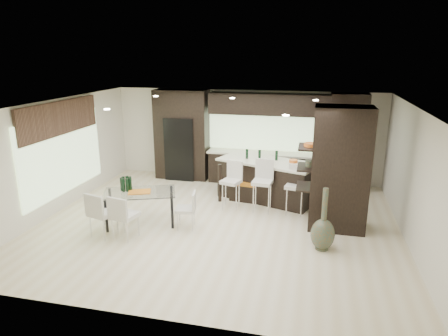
% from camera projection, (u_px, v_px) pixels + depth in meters
% --- Properties ---
extents(ground, '(8.00, 8.00, 0.00)m').
position_uv_depth(ground, '(218.00, 223.00, 9.11)').
color(ground, beige).
rests_on(ground, ground).
extents(back_wall, '(8.00, 0.02, 2.70)m').
position_uv_depth(back_wall, '(246.00, 135.00, 12.01)').
color(back_wall, silver).
rests_on(back_wall, ground).
extents(left_wall, '(0.02, 7.00, 2.70)m').
position_uv_depth(left_wall, '(57.00, 156.00, 9.60)').
color(left_wall, silver).
rests_on(left_wall, ground).
extents(right_wall, '(0.02, 7.00, 2.70)m').
position_uv_depth(right_wall, '(414.00, 179.00, 7.87)').
color(right_wall, silver).
rests_on(right_wall, ground).
extents(ceiling, '(8.00, 7.00, 0.02)m').
position_uv_depth(ceiling, '(218.00, 105.00, 8.36)').
color(ceiling, white).
rests_on(ceiling, ground).
extents(window_left, '(0.04, 3.20, 1.90)m').
position_uv_depth(window_left, '(63.00, 154.00, 9.78)').
color(window_left, '#B2D199').
rests_on(window_left, left_wall).
extents(window_back, '(3.40, 0.04, 1.20)m').
position_uv_depth(window_back, '(266.00, 130.00, 11.78)').
color(window_back, '#B2D199').
rests_on(window_back, back_wall).
extents(stone_accent, '(0.08, 3.00, 0.80)m').
position_uv_depth(stone_accent, '(60.00, 118.00, 9.52)').
color(stone_accent, brown).
rests_on(stone_accent, left_wall).
extents(ceiling_spots, '(4.00, 3.00, 0.02)m').
position_uv_depth(ceiling_spots, '(220.00, 104.00, 8.59)').
color(ceiling_spots, white).
rests_on(ceiling_spots, ceiling).
extents(back_cabinetry, '(6.80, 0.68, 2.70)m').
position_uv_depth(back_cabinetry, '(261.00, 138.00, 11.59)').
color(back_cabinetry, black).
rests_on(back_cabinetry, ground).
extents(refrigerator, '(0.90, 0.68, 1.90)m').
position_uv_depth(refrigerator, '(182.00, 148.00, 12.17)').
color(refrigerator, black).
rests_on(refrigerator, ground).
extents(partition_column, '(1.20, 0.80, 2.70)m').
position_uv_depth(partition_column, '(340.00, 169.00, 8.54)').
color(partition_column, black).
rests_on(partition_column, ground).
extents(kitchen_island, '(2.75, 1.88, 1.06)m').
position_uv_depth(kitchen_island, '(267.00, 180.00, 10.49)').
color(kitchen_island, black).
rests_on(kitchen_island, ground).
extents(stool_left, '(0.53, 0.53, 0.97)m').
position_uv_depth(stool_left, '(231.00, 190.00, 9.86)').
color(stool_left, beige).
rests_on(stool_left, ground).
extents(stool_mid, '(0.49, 0.49, 1.03)m').
position_uv_depth(stool_mid, '(262.00, 191.00, 9.67)').
color(stool_mid, beige).
rests_on(stool_mid, ground).
extents(stool_right, '(0.50, 0.50, 0.96)m').
position_uv_depth(stool_right, '(295.00, 195.00, 9.53)').
color(stool_right, beige).
rests_on(stool_right, ground).
extents(bench, '(1.48, 0.74, 0.55)m').
position_uv_depth(bench, '(258.00, 191.00, 10.42)').
color(bench, black).
rests_on(bench, ground).
extents(floor_vase, '(0.57, 0.57, 1.28)m').
position_uv_depth(floor_vase, '(324.00, 219.00, 7.75)').
color(floor_vase, '#414733').
rests_on(floor_vase, ground).
extents(dining_table, '(1.78, 1.38, 0.75)m').
position_uv_depth(dining_table, '(141.00, 208.00, 9.01)').
color(dining_table, white).
rests_on(dining_table, ground).
extents(chair_near, '(0.57, 0.57, 0.89)m').
position_uv_depth(chair_near, '(125.00, 218.00, 8.28)').
color(chair_near, beige).
rests_on(chair_near, ground).
extents(chair_far, '(0.61, 0.61, 0.91)m').
position_uv_depth(chair_far, '(103.00, 216.00, 8.38)').
color(chair_far, beige).
rests_on(chair_far, ground).
extents(chair_end, '(0.49, 0.49, 0.77)m').
position_uv_depth(chair_end, '(186.00, 212.00, 8.78)').
color(chair_end, beige).
rests_on(chair_end, ground).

